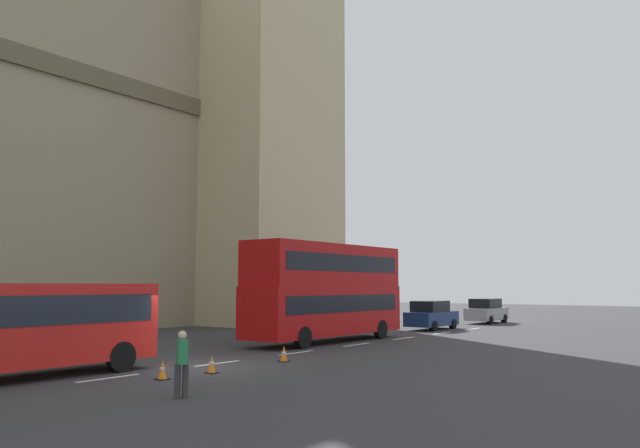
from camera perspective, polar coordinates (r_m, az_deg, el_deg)
ground_plane at (r=23.03m, az=-11.57°, el=-12.54°), size 160.00×160.00×0.00m
lane_centre_marking at (r=27.28m, az=-2.13°, el=-11.53°), size 39.00×0.16×0.01m
double_decker_bus at (r=32.22m, az=0.60°, el=-5.80°), size 10.48×2.54×4.90m
sedan_lead at (r=42.03m, az=10.03°, el=-8.11°), size 4.40×1.86×1.85m
sedan_trailing at (r=49.91m, az=14.79°, el=-7.60°), size 4.40×1.86×1.85m
traffic_cone_west at (r=20.21m, az=-14.03°, el=-12.67°), size 0.36×0.36×0.58m
traffic_cone_middle at (r=21.32m, az=-9.74°, el=-12.37°), size 0.36×0.36×0.58m
traffic_cone_east at (r=24.20m, az=-3.27°, el=-11.62°), size 0.36×0.36×0.58m
pedestrian_by_kerb at (r=16.76m, az=-12.36°, el=-12.03°), size 0.42×0.47×1.69m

